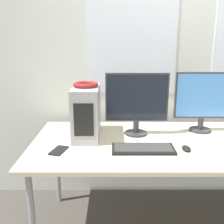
# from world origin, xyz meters

# --- Properties ---
(wall_back) EXTENTS (8.00, 0.07, 2.70)m
(wall_back) POSITION_xyz_m (0.00, 1.06, 1.35)
(wall_back) COLOR silver
(wall_back) RESTS_ON ground_plane
(desk) EXTENTS (2.59, 0.93, 0.75)m
(desk) POSITION_xyz_m (0.00, 0.47, 0.71)
(desk) COLOR beige
(desk) RESTS_ON ground_plane
(pc_tower) EXTENTS (0.19, 0.41, 0.38)m
(pc_tower) POSITION_xyz_m (-0.91, 0.58, 0.94)
(pc_tower) COLOR #9E9EA3
(pc_tower) RESTS_ON desk
(headphones) EXTENTS (0.18, 0.18, 0.03)m
(headphones) POSITION_xyz_m (-0.91, 0.58, 1.15)
(headphones) COLOR maroon
(headphones) RESTS_ON pc_tower
(monitor_main) EXTENTS (0.47, 0.17, 0.48)m
(monitor_main) POSITION_xyz_m (-0.53, 0.62, 1.01)
(monitor_main) COLOR #333338
(monitor_main) RESTS_ON desk
(monitor_right_near) EXTENTS (0.44, 0.17, 0.47)m
(monitor_right_near) POSITION_xyz_m (-0.01, 0.69, 1.01)
(monitor_right_near) COLOR #333338
(monitor_right_near) RESTS_ON desk
(keyboard) EXTENTS (0.41, 0.17, 0.02)m
(keyboard) POSITION_xyz_m (-0.51, 0.30, 0.76)
(keyboard) COLOR black
(keyboard) RESTS_ON desk
(mouse) EXTENTS (0.06, 0.10, 0.02)m
(mouse) POSITION_xyz_m (-0.23, 0.31, 0.76)
(mouse) COLOR black
(mouse) RESTS_ON desk
(cell_phone) EXTENTS (0.11, 0.17, 0.01)m
(cell_phone) POSITION_xyz_m (-1.07, 0.29, 0.75)
(cell_phone) COLOR black
(cell_phone) RESTS_ON desk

